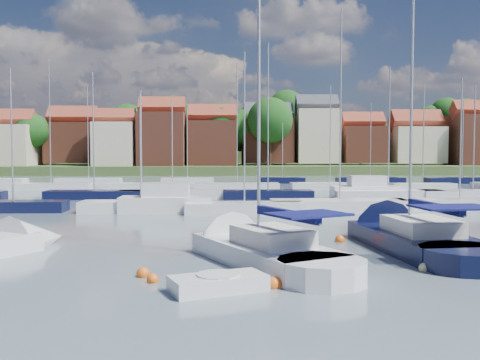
{
  "coord_description": "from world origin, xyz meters",
  "views": [
    {
      "loc": [
        -1.03,
        -20.95,
        4.6
      ],
      "look_at": [
        0.15,
        14.0,
        2.77
      ],
      "focal_mm": 40.0,
      "sensor_mm": 36.0,
      "label": 1
    }
  ],
  "objects": [
    {
      "name": "ground",
      "position": [
        0.0,
        40.0,
        0.0
      ],
      "size": [
        260.0,
        260.0,
        0.0
      ],
      "primitive_type": "plane",
      "color": "#424F59",
      "rests_on": "ground"
    },
    {
      "name": "sailboat_centre",
      "position": [
        0.06,
        2.29,
        0.35
      ],
      "size": [
        8.3,
        12.3,
        16.47
      ],
      "rotation": [
        0.0,
        0.0,
        2.03
      ],
      "color": "silver",
      "rests_on": "ground"
    },
    {
      "name": "sailboat_navy",
      "position": [
        7.9,
        5.76,
        0.35
      ],
      "size": [
        4.96,
        13.98,
        18.86
      ],
      "rotation": [
        0.0,
        0.0,
        1.67
      ],
      "color": "black",
      "rests_on": "ground"
    },
    {
      "name": "tender",
      "position": [
        -1.17,
        -3.49,
        0.26
      ],
      "size": [
        3.45,
        2.51,
        0.68
      ],
      "rotation": [
        0.0,
        0.0,
        0.38
      ],
      "color": "silver",
      "rests_on": "ground"
    },
    {
      "name": "buoy_c",
      "position": [
        -3.95,
        -1.32,
        0.0
      ],
      "size": [
        0.5,
        0.5,
        0.5
      ],
      "primitive_type": "sphere",
      "color": "#D85914",
      "rests_on": "ground"
    },
    {
      "name": "buoy_d",
      "position": [
        0.72,
        -3.04,
        0.0
      ],
      "size": [
        0.54,
        0.54,
        0.54
      ],
      "primitive_type": "sphere",
      "color": "#D85914",
      "rests_on": "ground"
    },
    {
      "name": "buoy_e",
      "position": [
        5.0,
        6.02,
        0.0
      ],
      "size": [
        0.51,
        0.51,
        0.51
      ],
      "primitive_type": "sphere",
      "color": "#D85914",
      "rests_on": "ground"
    },
    {
      "name": "buoy_f",
      "position": [
        6.81,
        -0.69,
        0.0
      ],
      "size": [
        0.41,
        0.41,
        0.41
      ],
      "primitive_type": "sphere",
      "color": "beige",
      "rests_on": "ground"
    },
    {
      "name": "buoy_g",
      "position": [
        -3.49,
        -2.19,
        0.0
      ],
      "size": [
        0.43,
        0.43,
        0.43
      ],
      "primitive_type": "sphere",
      "color": "#D85914",
      "rests_on": "ground"
    },
    {
      "name": "buoy_h",
      "position": [
        9.11,
        1.28,
        0.0
      ],
      "size": [
        0.49,
        0.49,
        0.49
      ],
      "primitive_type": "sphere",
      "color": "#D85914",
      "rests_on": "ground"
    },
    {
      "name": "marina_field",
      "position": [
        1.91,
        35.15,
        0.43
      ],
      "size": [
        79.62,
        41.41,
        15.93
      ],
      "color": "silver",
      "rests_on": "ground"
    },
    {
      "name": "far_shore_town",
      "position": [
        2.23,
        132.67,
        4.61
      ],
      "size": [
        212.46,
        90.0,
        22.27
      ],
      "color": "#485B2D",
      "rests_on": "ground"
    }
  ]
}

